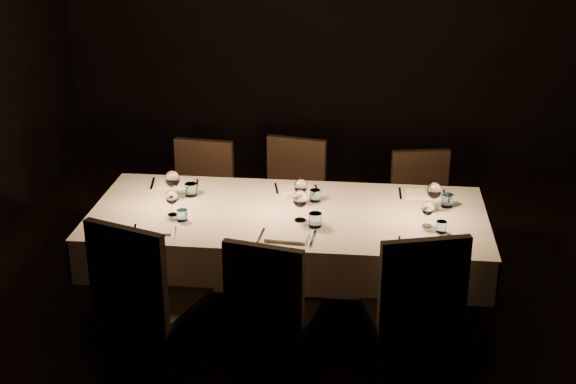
# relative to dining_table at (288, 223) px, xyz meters

# --- Properties ---
(room) EXTENTS (5.01, 6.01, 3.01)m
(room) POSITION_rel_dining_table_xyz_m (0.00, 0.00, 0.81)
(room) COLOR black
(room) RESTS_ON ground
(dining_table) EXTENTS (2.52, 1.12, 0.76)m
(dining_table) POSITION_rel_dining_table_xyz_m (0.00, 0.00, 0.00)
(dining_table) COLOR black
(dining_table) RESTS_ON ground
(chair_near_left) EXTENTS (0.64, 0.64, 1.04)m
(chair_near_left) POSITION_rel_dining_table_xyz_m (-0.74, -0.79, -0.12)
(chair_near_left) COLOR black
(chair_near_left) RESTS_ON ground
(place_setting_near_left) EXTENTS (0.31, 0.39, 0.16)m
(place_setting_near_left) POSITION_rel_dining_table_xyz_m (-0.72, -0.22, 0.14)
(place_setting_near_left) COLOR silver
(place_setting_near_left) RESTS_ON dining_table
(chair_near_center) EXTENTS (0.54, 0.54, 0.95)m
(chair_near_center) POSITION_rel_dining_table_xyz_m (-0.02, -0.76, -0.16)
(chair_near_center) COLOR black
(chair_near_center) RESTS_ON ground
(place_setting_near_center) EXTENTS (0.37, 0.42, 0.20)m
(place_setting_near_center) POSITION_rel_dining_table_xyz_m (0.10, -0.22, 0.15)
(place_setting_near_center) COLOR silver
(place_setting_near_center) RESTS_ON dining_table
(chair_near_right) EXTENTS (0.60, 0.60, 1.02)m
(chair_near_right) POSITION_rel_dining_table_xyz_m (0.78, -0.73, -0.13)
(chair_near_right) COLOR black
(chair_near_right) RESTS_ON ground
(place_setting_near_right) EXTENTS (0.29, 0.39, 0.16)m
(place_setting_near_right) POSITION_rel_dining_table_xyz_m (0.87, -0.22, 0.14)
(place_setting_near_right) COLOR silver
(place_setting_near_right) RESTS_ON dining_table
(chair_far_left) EXTENTS (0.49, 0.49, 0.93)m
(chair_far_left) POSITION_rel_dining_table_xyz_m (-0.74, 0.76, -0.17)
(chair_far_left) COLOR black
(chair_far_left) RESTS_ON ground
(place_setting_far_left) EXTENTS (0.38, 0.42, 0.20)m
(place_setting_far_left) POSITION_rel_dining_table_xyz_m (-0.77, 0.22, 0.15)
(place_setting_far_left) COLOR silver
(place_setting_far_left) RESTS_ON dining_table
(chair_far_center) EXTENTS (0.53, 0.53, 0.94)m
(chair_far_center) POSITION_rel_dining_table_xyz_m (-0.06, 0.85, -0.17)
(chair_far_center) COLOR black
(chair_far_center) RESTS_ON ground
(place_setting_far_center) EXTENTS (0.34, 0.40, 0.18)m
(place_setting_far_center) POSITION_rel_dining_table_xyz_m (0.07, 0.22, 0.15)
(place_setting_far_center) COLOR silver
(place_setting_far_center) RESTS_ON dining_table
(chair_far_right) EXTENTS (0.50, 0.50, 0.89)m
(chair_far_right) POSITION_rel_dining_table_xyz_m (0.90, 0.84, -0.19)
(chair_far_right) COLOR black
(chair_far_right) RESTS_ON ground
(place_setting_far_right) EXTENTS (0.35, 0.41, 0.19)m
(place_setting_far_right) POSITION_rel_dining_table_xyz_m (0.93, 0.22, 0.15)
(place_setting_far_right) COLOR silver
(place_setting_far_right) RESTS_ON dining_table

